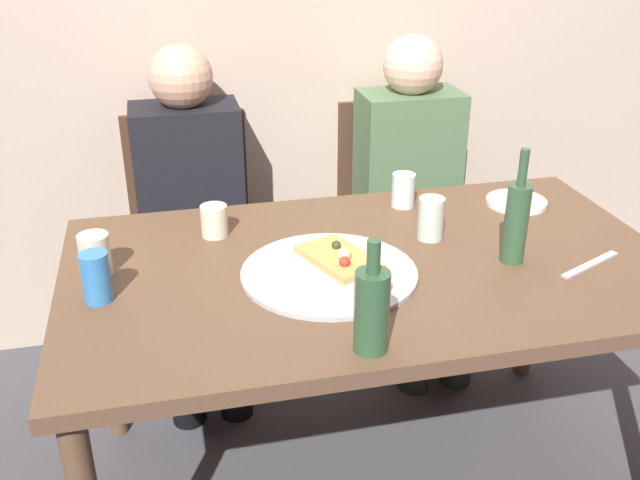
% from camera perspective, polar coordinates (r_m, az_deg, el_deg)
% --- Properties ---
extents(ground_plane, '(8.00, 8.00, 0.00)m').
position_cam_1_polar(ground_plane, '(2.30, 3.47, -18.37)').
color(ground_plane, '#424247').
extents(dining_table, '(1.57, 0.91, 0.74)m').
position_cam_1_polar(dining_table, '(1.90, 4.00, -3.77)').
color(dining_table, brown).
rests_on(dining_table, ground_plane).
extents(pizza_tray, '(0.44, 0.44, 0.01)m').
position_cam_1_polar(pizza_tray, '(1.79, 0.73, -2.62)').
color(pizza_tray, '#ADADB2').
rests_on(pizza_tray, dining_table).
extents(pizza_slice_last, '(0.20, 0.25, 0.05)m').
position_cam_1_polar(pizza_slice_last, '(1.82, 1.56, -1.44)').
color(pizza_slice_last, tan).
rests_on(pizza_slice_last, pizza_tray).
extents(wine_bottle, '(0.07, 0.07, 0.25)m').
position_cam_1_polar(wine_bottle, '(1.47, 4.12, -5.47)').
color(wine_bottle, '#2D5133').
rests_on(wine_bottle, dining_table).
extents(beer_bottle, '(0.06, 0.06, 0.30)m').
position_cam_1_polar(beer_bottle, '(1.88, 15.32, 1.50)').
color(beer_bottle, '#2D5133').
rests_on(beer_bottle, dining_table).
extents(tumbler_near, '(0.07, 0.07, 0.09)m').
position_cam_1_polar(tumbler_near, '(2.00, -8.39, 1.52)').
color(tumbler_near, beige).
rests_on(tumbler_near, dining_table).
extents(tumbler_far, '(0.07, 0.07, 0.12)m').
position_cam_1_polar(tumbler_far, '(1.98, 8.80, 1.71)').
color(tumbler_far, '#B7C6BC').
rests_on(tumbler_far, dining_table).
extents(wine_glass, '(0.07, 0.07, 0.10)m').
position_cam_1_polar(wine_glass, '(2.19, 6.63, 3.96)').
color(wine_glass, silver).
rests_on(wine_glass, dining_table).
extents(short_glass, '(0.08, 0.08, 0.11)m').
position_cam_1_polar(short_glass, '(1.86, -17.42, -1.13)').
color(short_glass, beige).
rests_on(short_glass, dining_table).
extents(soda_can, '(0.07, 0.07, 0.12)m').
position_cam_1_polar(soda_can, '(1.74, -17.35, -2.84)').
color(soda_can, '#337AC1').
rests_on(soda_can, dining_table).
extents(plate_stack, '(0.18, 0.18, 0.02)m').
position_cam_1_polar(plate_stack, '(2.28, 15.32, 2.94)').
color(plate_stack, white).
rests_on(plate_stack, dining_table).
extents(table_knife, '(0.21, 0.11, 0.01)m').
position_cam_1_polar(table_knife, '(1.96, 20.65, -1.83)').
color(table_knife, '#B7B7BC').
rests_on(table_knife, dining_table).
extents(chair_left, '(0.44, 0.44, 0.90)m').
position_cam_1_polar(chair_left, '(2.66, -10.09, 1.26)').
color(chair_left, '#472D1E').
rests_on(chair_left, ground_plane).
extents(chair_right, '(0.44, 0.44, 0.90)m').
position_cam_1_polar(chair_right, '(2.80, 6.34, 2.81)').
color(chair_right, '#472D1E').
rests_on(chair_right, ground_plane).
extents(guest_in_sweater, '(0.36, 0.56, 1.17)m').
position_cam_1_polar(guest_in_sweater, '(2.47, -10.07, 2.55)').
color(guest_in_sweater, black).
rests_on(guest_in_sweater, ground_plane).
extents(guest_in_beanie, '(0.36, 0.56, 1.17)m').
position_cam_1_polar(guest_in_beanie, '(2.62, 7.55, 4.12)').
color(guest_in_beanie, '#4C6B47').
rests_on(guest_in_beanie, ground_plane).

